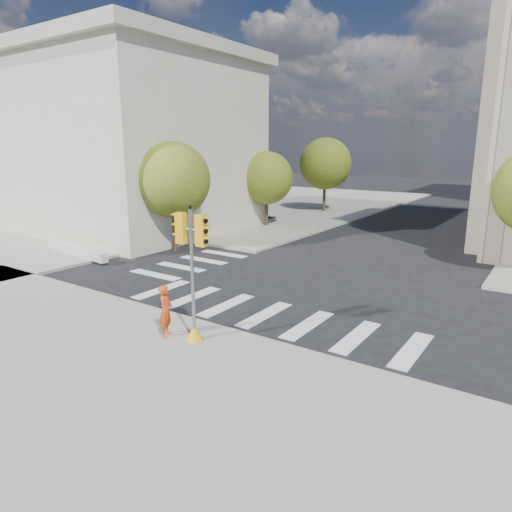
{
  "coord_description": "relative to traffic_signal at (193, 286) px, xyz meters",
  "views": [
    {
      "loc": [
        8.66,
        -15.34,
        6.07
      ],
      "look_at": [
        -0.72,
        -1.68,
        2.1
      ],
      "focal_mm": 32.0,
      "sensor_mm": 36.0,
      "label": 1
    }
  ],
  "objects": [
    {
      "name": "tree_lw_far",
      "position": [
        -10.01,
        29.43,
        2.6
      ],
      "size": [
        4.8,
        4.8,
        6.95
      ],
      "color": "#382616",
      "rests_on": "ground"
    },
    {
      "name": "tree_lw_mid",
      "position": [
        -10.01,
        19.43,
        1.83
      ],
      "size": [
        4.0,
        4.0,
        5.77
      ],
      "color": "#382616",
      "rests_on": "ground"
    },
    {
      "name": "planter_wall",
      "position": [
        -13.41,
        5.0,
        -1.54
      ],
      "size": [
        6.01,
        1.07,
        0.5
      ],
      "primitive_type": "cube",
      "rotation": [
        0.0,
        0.0,
        -0.11
      ],
      "color": "silver",
      "rests_on": "sidewalk_left_near"
    },
    {
      "name": "ground",
      "position": [
        0.49,
        5.43,
        -1.94
      ],
      "size": [
        160.0,
        160.0,
        0.0
      ],
      "primitive_type": "plane",
      "color": "black",
      "rests_on": "ground"
    },
    {
      "name": "traffic_signal",
      "position": [
        0.0,
        0.0,
        0.0
      ],
      "size": [
        1.07,
        0.56,
        4.25
      ],
      "rotation": [
        0.0,
        0.0,
        0.05
      ],
      "color": "#E8A30C",
      "rests_on": "sidewalk_near"
    },
    {
      "name": "photographer",
      "position": [
        -0.98,
        -0.24,
        -0.95
      ],
      "size": [
        0.64,
        0.73,
        1.68
      ],
      "primitive_type": "imported",
      "rotation": [
        0.0,
        0.0,
        2.04
      ],
      "color": "#C64012",
      "rests_on": "sidewalk_near"
    },
    {
      "name": "classical_building",
      "position": [
        -19.51,
        13.43,
        4.5
      ],
      "size": [
        19.0,
        15.0,
        12.7
      ],
      "color": "beige",
      "rests_on": "ground"
    },
    {
      "name": "sidewalk_far_left",
      "position": [
        -19.51,
        31.43,
        -1.86
      ],
      "size": [
        28.0,
        40.0,
        0.15
      ],
      "primitive_type": "cube",
      "color": "gray",
      "rests_on": "ground"
    },
    {
      "name": "tree_lw_near",
      "position": [
        -10.01,
        9.43,
        2.27
      ],
      "size": [
        4.4,
        4.4,
        6.41
      ],
      "color": "#382616",
      "rests_on": "ground"
    },
    {
      "name": "sidewalk_near",
      "position": [
        0.49,
        -5.57,
        -1.86
      ],
      "size": [
        30.0,
        14.0,
        0.15
      ],
      "primitive_type": "cube",
      "color": "gray",
      "rests_on": "ground"
    }
  ]
}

